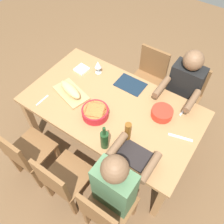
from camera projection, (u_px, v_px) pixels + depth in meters
The scene contains 22 objects.
ground_plane at pixel (112, 142), 3.08m from camera, with size 8.00×8.00×0.00m, color brown.
dining_table at pixel (112, 110), 2.56m from camera, with size 1.83×1.04×0.74m.
chair_far_right at pixel (185, 93), 2.95m from camera, with size 0.40×0.40×0.85m.
diner_far_right at pixel (182, 90), 2.69m from camera, with size 0.41×0.53×1.20m.
chair_near_center at pixel (62, 179), 2.28m from camera, with size 0.40×0.40×0.85m.
chair_near_left at pixel (25, 153), 2.45m from camera, with size 0.40×0.40×0.85m.
chair_far_center at pixel (149, 76), 3.12m from camera, with size 0.40×0.40×0.85m.
chair_near_right at pixel (105, 211), 2.10m from camera, with size 0.40×0.40×0.85m.
diner_near_right at pixel (117, 185), 2.03m from camera, with size 0.41×0.53×1.20m.
serving_bowl_fruit at pixel (95, 112), 2.38m from camera, with size 0.27×0.27×0.09m.
serving_bowl_greens at pixel (162, 113), 2.38m from camera, with size 0.21×0.21×0.09m.
cutting_board at pixel (71, 93), 2.59m from camera, with size 0.40×0.22×0.02m, color tan.
bread_loaf at pixel (70, 90), 2.55m from camera, with size 0.32×0.11×0.09m, color tan.
wine_bottle at pixel (104, 139), 2.12m from camera, with size 0.08×0.08×0.29m.
beer_bottle at pixel (128, 132), 2.17m from camera, with size 0.06×0.06×0.22m, color brown.
wine_glass at pixel (98, 65), 2.71m from camera, with size 0.08×0.08×0.17m.
fork_far_right at pixel (184, 110), 2.45m from camera, with size 0.02×0.17×0.01m, color silver.
fork_near_left at pixel (42, 100), 2.53m from camera, with size 0.02×0.17×0.01m, color silver.
placemat_far_center at pixel (130, 85), 2.68m from camera, with size 0.32×0.23×0.01m, color #142333.
placemat_near_right at pixel (136, 156), 2.14m from camera, with size 0.32×0.23×0.01m, color black.
carving_knife at pixel (180, 137), 2.26m from camera, with size 0.23×0.02×0.01m, color silver.
napkin_stack at pixel (82, 69), 2.81m from camera, with size 0.14×0.14×0.02m, color white.
Camera 1 is at (0.89, -1.30, 2.68)m, focal length 38.59 mm.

